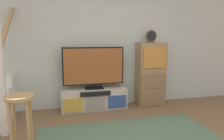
{
  "coord_description": "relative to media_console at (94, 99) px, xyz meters",
  "views": [
    {
      "loc": [
        -0.86,
        -1.64,
        1.4
      ],
      "look_at": [
        -0.05,
        1.7,
        0.87
      ],
      "focal_mm": 31.51,
      "sensor_mm": 36.0,
      "label": 1
    }
  ],
  "objects": [
    {
      "name": "side_cabinet",
      "position": [
        1.23,
        0.01,
        0.46
      ],
      "size": [
        0.58,
        0.38,
        1.34
      ],
      "color": "#93704C",
      "rests_on": "ground_plane"
    },
    {
      "name": "back_wall",
      "position": [
        0.3,
        0.27,
        1.14
      ],
      "size": [
        6.4,
        0.12,
        2.7
      ],
      "primitive_type": "cube",
      "color": "#B2B7B2",
      "rests_on": "ground_plane"
    },
    {
      "name": "bar_stool_near",
      "position": [
        -1.1,
        -1.38,
        0.34
      ],
      "size": [
        0.34,
        0.34,
        0.74
      ],
      "color": "#A37A4C",
      "rests_on": "ground_plane"
    },
    {
      "name": "desk_clock",
      "position": [
        1.2,
        -0.0,
        1.26
      ],
      "size": [
        0.23,
        0.08,
        0.26
      ],
      "color": "#4C3823",
      "rests_on": "side_cabinet"
    },
    {
      "name": "media_console",
      "position": [
        0.0,
        0.0,
        0.0
      ],
      "size": [
        1.31,
        0.38,
        0.42
      ],
      "color": "#BCB29E",
      "rests_on": "ground_plane"
    },
    {
      "name": "television",
      "position": [
        0.0,
        0.02,
        0.65
      ],
      "size": [
        1.22,
        0.22,
        0.84
      ],
      "color": "black",
      "rests_on": "media_console"
    }
  ]
}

